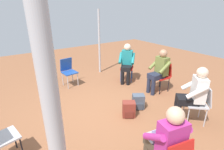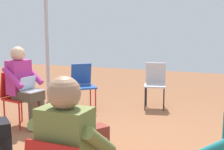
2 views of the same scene
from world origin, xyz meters
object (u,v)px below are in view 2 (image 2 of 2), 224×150
(backpack_by_empty_chair, at_px, (96,142))
(person_with_laptop, at_px, (23,83))
(chair_west, at_px, (16,94))
(chair_north, at_px, (155,82))
(chair_northwest, at_px, (83,83))

(backpack_by_empty_chair, bearing_deg, person_with_laptop, 158.00)
(chair_west, distance_m, chair_north, 2.55)
(person_with_laptop, height_order, backpack_by_empty_chair, person_with_laptop)
(chair_west, xyz_separation_m, backpack_by_empty_chair, (1.62, -0.62, -0.34))
(chair_north, height_order, person_with_laptop, person_with_laptop)
(chair_west, relative_size, chair_north, 1.00)
(person_with_laptop, xyz_separation_m, backpack_by_empty_chair, (1.45, -0.59, -0.53))
(chair_north, relative_size, backpack_by_empty_chair, 2.36)
(chair_northwest, relative_size, person_with_laptop, 0.69)
(chair_west, height_order, backpack_by_empty_chair, chair_west)
(chair_northwest, distance_m, chair_north, 1.37)
(chair_north, relative_size, person_with_laptop, 0.69)
(chair_west, xyz_separation_m, chair_north, (1.78, 1.83, 0.00))
(chair_northwest, relative_size, chair_west, 1.00)
(backpack_by_empty_chair, bearing_deg, chair_northwest, 120.13)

